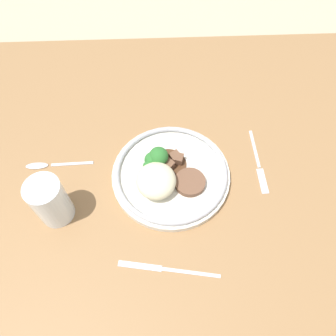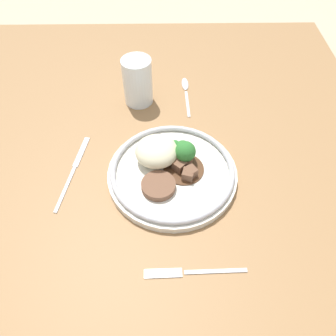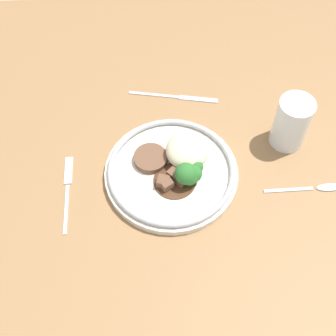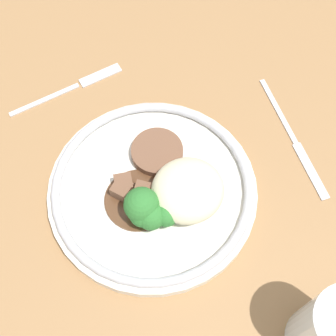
{
  "view_description": "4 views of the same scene",
  "coord_description": "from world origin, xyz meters",
  "px_view_note": "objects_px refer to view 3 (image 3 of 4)",
  "views": [
    {
      "loc": [
        0.02,
        0.33,
        0.7
      ],
      "look_at": [
        0.0,
        -0.05,
        0.07
      ],
      "focal_mm": 35.0,
      "sensor_mm": 36.0,
      "label": 1
    },
    {
      "loc": [
        -0.43,
        -0.02,
        0.59
      ],
      "look_at": [
        -0.01,
        -0.03,
        0.07
      ],
      "focal_mm": 35.0,
      "sensor_mm": 36.0,
      "label": 2
    },
    {
      "loc": [
        -0.03,
        -0.55,
        0.85
      ],
      "look_at": [
        -0.01,
        -0.04,
        0.08
      ],
      "focal_mm": 50.0,
      "sensor_mm": 36.0,
      "label": 3
    },
    {
      "loc": [
        0.23,
        -0.14,
        0.6
      ],
      "look_at": [
        -0.01,
        -0.01,
        0.08
      ],
      "focal_mm": 50.0,
      "sensor_mm": 36.0,
      "label": 4
    }
  ],
  "objects_px": {
    "fork": "(68,186)",
    "spoon": "(319,188)",
    "plate": "(175,169)",
    "juice_glass": "(291,125)",
    "knife": "(177,97)"
  },
  "relations": [
    {
      "from": "plate",
      "to": "fork",
      "type": "height_order",
      "value": "plate"
    },
    {
      "from": "juice_glass",
      "to": "spoon",
      "type": "xyz_separation_m",
      "value": [
        0.05,
        -0.12,
        -0.05
      ]
    },
    {
      "from": "fork",
      "to": "spoon",
      "type": "relative_size",
      "value": 1.11
    },
    {
      "from": "spoon",
      "to": "knife",
      "type": "bearing_deg",
      "value": 135.54
    },
    {
      "from": "knife",
      "to": "spoon",
      "type": "distance_m",
      "value": 0.37
    },
    {
      "from": "plate",
      "to": "spoon",
      "type": "distance_m",
      "value": 0.29
    },
    {
      "from": "fork",
      "to": "spoon",
      "type": "xyz_separation_m",
      "value": [
        0.5,
        -0.03,
        0.0
      ]
    },
    {
      "from": "plate",
      "to": "knife",
      "type": "distance_m",
      "value": 0.21
    },
    {
      "from": "juice_glass",
      "to": "knife",
      "type": "bearing_deg",
      "value": 150.03
    },
    {
      "from": "plate",
      "to": "juice_glass",
      "type": "xyz_separation_m",
      "value": [
        0.24,
        0.08,
        0.03
      ]
    },
    {
      "from": "plate",
      "to": "juice_glass",
      "type": "relative_size",
      "value": 2.28
    },
    {
      "from": "plate",
      "to": "knife",
      "type": "bearing_deg",
      "value": 85.95
    },
    {
      "from": "plate",
      "to": "spoon",
      "type": "bearing_deg",
      "value": -9.0
    },
    {
      "from": "fork",
      "to": "spoon",
      "type": "bearing_deg",
      "value": -94.25
    },
    {
      "from": "knife",
      "to": "spoon",
      "type": "height_order",
      "value": "spoon"
    }
  ]
}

